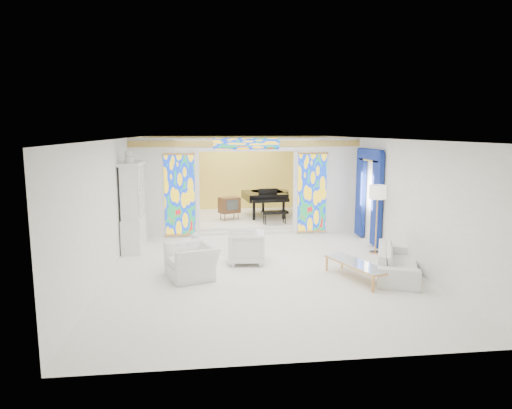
{
  "coord_description": "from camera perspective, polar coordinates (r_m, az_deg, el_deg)",
  "views": [
    {
      "loc": [
        -1.36,
        -11.82,
        3.2
      ],
      "look_at": [
        0.07,
        0.2,
        1.24
      ],
      "focal_mm": 32.0,
      "sensor_mm": 36.0,
      "label": 1
    }
  ],
  "objects": [
    {
      "name": "partition_wall",
      "position": [
        13.97,
        -1.18,
        2.83
      ],
      "size": [
        7.0,
        0.22,
        3.0
      ],
      "color": "silver",
      "rests_on": "floor"
    },
    {
      "name": "sofa",
      "position": [
        10.73,
        17.31,
        -6.83
      ],
      "size": [
        1.63,
        2.35,
        0.64
      ],
      "primitive_type": "imported",
      "rotation": [
        0.0,
        0.0,
        1.18
      ],
      "color": "white",
      "rests_on": "floor"
    },
    {
      "name": "grand_piano",
      "position": [
        16.38,
        1.41,
        1.09
      ],
      "size": [
        1.77,
        2.76,
        1.06
      ],
      "rotation": [
        0.0,
        0.0,
        0.1
      ],
      "color": "black",
      "rests_on": "alcove_platform"
    },
    {
      "name": "china_cabinet",
      "position": [
        12.72,
        -15.11,
        -0.32
      ],
      "size": [
        0.56,
        1.46,
        2.72
      ],
      "color": "white",
      "rests_on": "floor"
    },
    {
      "name": "ceiling",
      "position": [
        11.9,
        -0.25,
        8.22
      ],
      "size": [
        7.0,
        12.0,
        0.02
      ],
      "primitive_type": "cube",
      "color": "silver",
      "rests_on": "wall_back"
    },
    {
      "name": "gold_curtain_back",
      "position": [
        17.84,
        -2.41,
        3.71
      ],
      "size": [
        6.7,
        0.1,
        2.9
      ],
      "primitive_type": "cube",
      "color": "#E1C94E",
      "rests_on": "wall_back"
    },
    {
      "name": "floor",
      "position": [
        12.33,
        -0.24,
        -5.87
      ],
      "size": [
        12.0,
        12.0,
        0.0
      ],
      "primitive_type": "plane",
      "color": "white",
      "rests_on": "ground"
    },
    {
      "name": "floor_lamp",
      "position": [
        12.27,
        14.95,
        1.11
      ],
      "size": [
        0.48,
        0.48,
        1.81
      ],
      "rotation": [
        0.0,
        0.0,
        0.11
      ],
      "color": "#CD9147",
      "rests_on": "floor"
    },
    {
      "name": "stained_glass_right",
      "position": [
        14.25,
        7.01,
        1.46
      ],
      "size": [
        0.9,
        0.04,
        2.4
      ],
      "primitive_type": "cube",
      "color": "gold",
      "rests_on": "partition_wall"
    },
    {
      "name": "coffee_table",
      "position": [
        10.2,
        12.46,
        -7.27
      ],
      "size": [
        1.06,
        1.78,
        0.38
      ],
      "rotation": [
        0.0,
        0.0,
        0.34
      ],
      "color": "silver",
      "rests_on": "floor"
    },
    {
      "name": "armchair_left",
      "position": [
        10.2,
        -8.01,
        -7.03
      ],
      "size": [
        1.29,
        1.39,
        0.74
      ],
      "primitive_type": "imported",
      "rotation": [
        0.0,
        0.0,
        -1.25
      ],
      "color": "white",
      "rests_on": "floor"
    },
    {
      "name": "wall_back",
      "position": [
        17.96,
        -2.44,
        3.75
      ],
      "size": [
        7.0,
        0.02,
        3.0
      ],
      "primitive_type": "cube",
      "color": "silver",
      "rests_on": "floor"
    },
    {
      "name": "side_table",
      "position": [
        11.0,
        -7.62,
        -5.45
      ],
      "size": [
        0.59,
        0.59,
        0.67
      ],
      "rotation": [
        0.0,
        0.0,
        0.11
      ],
      "color": "white",
      "rests_on": "floor"
    },
    {
      "name": "alcove_platform",
      "position": [
        16.28,
        -1.89,
        -1.83
      ],
      "size": [
        6.8,
        3.8,
        0.18
      ],
      "primitive_type": "cube",
      "color": "white",
      "rests_on": "floor"
    },
    {
      "name": "tv_console",
      "position": [
        15.67,
        -3.35,
        -0.08
      ],
      "size": [
        0.79,
        0.68,
        0.77
      ],
      "rotation": [
        0.0,
        0.0,
        0.41
      ],
      "color": "brown",
      "rests_on": "alcove_platform"
    },
    {
      "name": "stained_glass_transom",
      "position": [
        13.79,
        -1.15,
        7.6
      ],
      "size": [
        2.0,
        0.04,
        0.34
      ],
      "primitive_type": "cube",
      "color": "gold",
      "rests_on": "partition_wall"
    },
    {
      "name": "armchair_right",
      "position": [
        11.18,
        -1.27,
        -5.35
      ],
      "size": [
        0.94,
        0.92,
        0.79
      ],
      "primitive_type": "imported",
      "rotation": [
        0.0,
        0.0,
        -1.66
      ],
      "color": "white",
      "rests_on": "floor"
    },
    {
      "name": "blue_drapes",
      "position": [
        13.5,
        13.91,
        2.01
      ],
      "size": [
        0.14,
        1.85,
        2.65
      ],
      "color": "navy",
      "rests_on": "wall_right"
    },
    {
      "name": "chandelier",
      "position": [
        15.91,
        -1.19,
        6.84
      ],
      "size": [
        0.48,
        0.48,
        0.3
      ],
      "primitive_type": "cylinder",
      "color": "#CD9147",
      "rests_on": "ceiling"
    },
    {
      "name": "stained_glass_left",
      "position": [
        13.86,
        -9.52,
        1.18
      ],
      "size": [
        0.9,
        0.04,
        2.4
      ],
      "primitive_type": "cube",
      "color": "gold",
      "rests_on": "partition_wall"
    },
    {
      "name": "wall_left",
      "position": [
        12.13,
        -16.89,
        0.73
      ],
      "size": [
        0.02,
        12.0,
        3.0
      ],
      "primitive_type": "cube",
      "color": "silver",
      "rests_on": "floor"
    },
    {
      "name": "wall_front",
      "position": [
        6.22,
        6.16,
        -6.76
      ],
      "size": [
        7.0,
        0.02,
        3.0
      ],
      "primitive_type": "cube",
      "color": "silver",
      "rests_on": "floor"
    },
    {
      "name": "wall_right",
      "position": [
        12.9,
        15.4,
        1.28
      ],
      "size": [
        0.02,
        12.0,
        3.0
      ],
      "primitive_type": "cube",
      "color": "silver",
      "rests_on": "floor"
    },
    {
      "name": "vase",
      "position": [
        10.92,
        -7.66,
        -3.75
      ],
      "size": [
        0.25,
        0.25,
        0.2
      ],
      "primitive_type": "imported",
      "rotation": [
        0.0,
        0.0,
        0.31
      ],
      "color": "silver",
      "rests_on": "side_table"
    }
  ]
}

